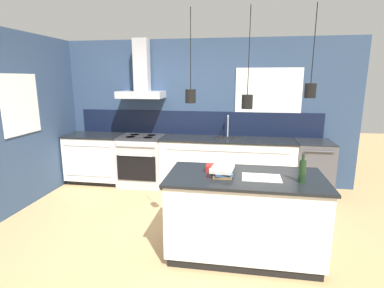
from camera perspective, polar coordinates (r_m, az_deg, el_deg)
ground_plane at (r=3.96m, az=-3.53°, el=-16.67°), size 16.00×16.00×0.00m
wall_back at (r=5.46m, az=0.31°, el=6.44°), size 5.60×2.43×2.60m
wall_left at (r=5.22m, az=-28.94°, el=4.06°), size 0.08×3.80×2.60m
counter_run_left at (r=5.90m, az=-17.82°, el=-2.55°), size 1.01×0.64×0.91m
counter_run_sink at (r=5.28m, az=6.58°, el=-3.76°), size 2.29×0.64×1.30m
oven_range at (r=5.55m, az=-9.51°, el=-3.11°), size 0.80×0.66×0.91m
dishwasher at (r=5.41m, az=21.94°, el=-4.26°), size 0.59×0.65×0.91m
kitchen_island at (r=3.42m, az=9.84°, el=-13.14°), size 1.66×0.86×0.91m
bottle_on_island at (r=3.17m, az=20.25°, el=-4.79°), size 0.07×0.07×0.29m
book_stack at (r=3.22m, az=5.87°, el=-5.13°), size 0.26×0.34×0.09m
red_supply_box at (r=3.36m, az=4.36°, el=-4.60°), size 0.19×0.13×0.07m
paper_pile at (r=3.22m, az=13.09°, el=-6.26°), size 0.40×0.27×0.01m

